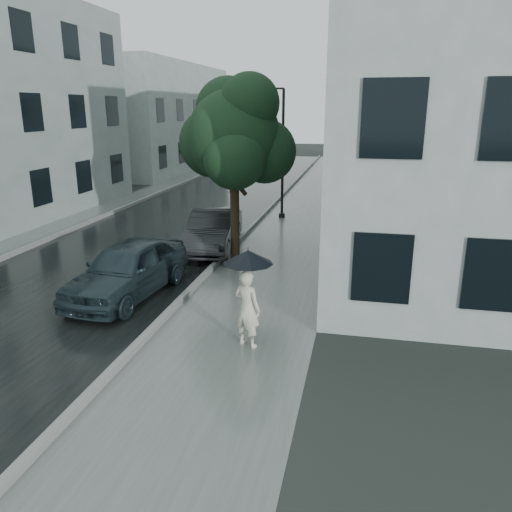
% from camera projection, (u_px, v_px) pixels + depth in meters
% --- Properties ---
extents(ground, '(120.00, 120.00, 0.00)m').
position_uv_depth(ground, '(211.00, 355.00, 10.11)').
color(ground, black).
rests_on(ground, ground).
extents(sidewalk, '(3.50, 60.00, 0.01)m').
position_uv_depth(sidewalk, '(299.00, 224.00, 21.29)').
color(sidewalk, slate).
rests_on(sidewalk, ground).
extents(kerb_near, '(0.15, 60.00, 0.15)m').
position_uv_depth(kerb_near, '(257.00, 221.00, 21.64)').
color(kerb_near, slate).
rests_on(kerb_near, ground).
extents(asphalt_road, '(6.85, 60.00, 0.00)m').
position_uv_depth(asphalt_road, '(181.00, 219.00, 22.37)').
color(asphalt_road, black).
rests_on(asphalt_road, ground).
extents(kerb_far, '(0.15, 60.00, 0.15)m').
position_uv_depth(kerb_far, '(110.00, 214.00, 23.05)').
color(kerb_far, slate).
rests_on(kerb_far, ground).
extents(sidewalk_far, '(1.70, 60.00, 0.01)m').
position_uv_depth(sidewalk_far, '(92.00, 214.00, 23.26)').
color(sidewalk_far, '#4C5451').
rests_on(sidewalk_far, ground).
extents(building_near, '(7.02, 36.00, 9.00)m').
position_uv_depth(building_near, '(420.00, 113.00, 25.97)').
color(building_near, '#95A29E').
rests_on(building_near, ground).
extents(building_far_b, '(7.02, 18.00, 8.00)m').
position_uv_depth(building_far_b, '(155.00, 117.00, 39.82)').
color(building_far_b, '#95A29E').
rests_on(building_far_b, ground).
extents(pedestrian, '(0.71, 0.60, 1.66)m').
position_uv_depth(pedestrian, '(247.00, 309.00, 10.26)').
color(pedestrian, beige).
rests_on(pedestrian, sidewalk).
extents(umbrella, '(1.33, 1.33, 1.19)m').
position_uv_depth(umbrella, '(248.00, 257.00, 9.98)').
color(umbrella, black).
rests_on(umbrella, ground).
extents(street_tree, '(3.73, 3.39, 5.81)m').
position_uv_depth(street_tree, '(235.00, 135.00, 15.19)').
color(street_tree, '#332619').
rests_on(street_tree, ground).
extents(lamp_post, '(0.83, 0.42, 5.67)m').
position_uv_depth(lamp_post, '(280.00, 145.00, 21.73)').
color(lamp_post, black).
rests_on(lamp_post, ground).
extents(car_near, '(2.18, 4.46, 1.47)m').
position_uv_depth(car_near, '(127.00, 269.00, 13.06)').
color(car_near, '#1B292F').
rests_on(car_near, ground).
extents(car_far, '(1.93, 4.38, 1.40)m').
position_uv_depth(car_far, '(213.00, 230.00, 17.38)').
color(car_far, black).
rests_on(car_far, ground).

